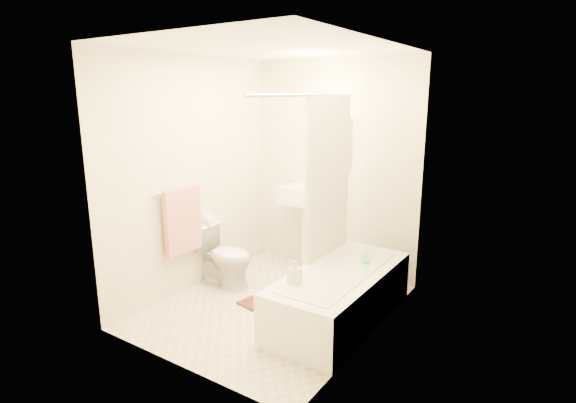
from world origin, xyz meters
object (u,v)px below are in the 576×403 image
Objects in this scene: sink at (308,224)px; bathtub at (340,295)px; bath_mat at (271,305)px; toilet at (224,256)px; soap_bottle at (295,272)px.

bathtub is at bearing -37.40° from sink.
sink is 1.21m from bath_mat.
toilet is at bearing -179.78° from bathtub.
sink reaches higher than soap_bottle.
bathtub is at bearing 66.66° from soap_bottle.
sink is at bearing 102.47° from bath_mat.
bathtub is (1.39, 0.01, -0.10)m from toilet.
bathtub is 0.72m from bath_mat.
bath_mat is (0.24, -1.07, -0.53)m from sink.
soap_bottle is (1.19, -0.45, 0.24)m from toilet.
toilet is at bearing 169.04° from bath_mat.
sink reaches higher than toilet.
bath_mat is (0.72, -0.14, -0.32)m from toilet.
sink is 1.90× the size of bath_mat.
bath_mat is 0.79m from soap_bottle.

